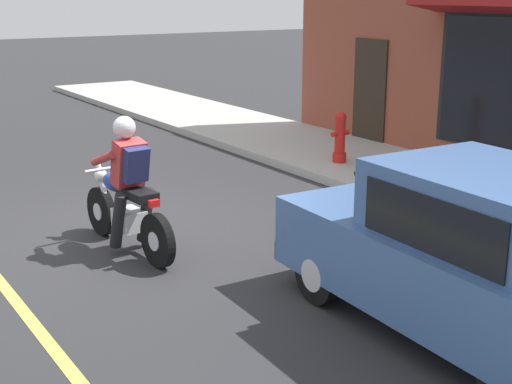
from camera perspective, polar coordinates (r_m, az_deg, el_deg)
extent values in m
plane|color=#2B2B2D|center=(9.22, -9.93, -3.36)|extent=(80.00, 80.00, 0.00)
cube|color=#ADAAA3|center=(14.09, 3.39, 3.81)|extent=(2.60, 22.00, 0.14)
cube|color=brown|center=(12.51, 18.76, 10.91)|extent=(0.50, 9.89, 4.20)
cube|color=#2D2319|center=(14.27, 9.07, 7.79)|extent=(0.04, 0.90, 2.10)
cylinder|color=black|center=(9.19, -12.27, -1.50)|extent=(0.15, 0.63, 0.62)
cylinder|color=silver|center=(9.19, -12.27, -1.50)|extent=(0.14, 0.23, 0.22)
cylinder|color=black|center=(8.01, -7.87, -3.87)|extent=(0.15, 0.63, 0.62)
cylinder|color=silver|center=(8.01, -7.87, -3.87)|extent=(0.14, 0.23, 0.22)
cube|color=silver|center=(8.53, -10.09, -2.18)|extent=(0.31, 0.42, 0.24)
ellipsoid|color=#1E3899|center=(8.63, -11.00, 0.82)|extent=(0.34, 0.54, 0.24)
cube|color=black|center=(8.23, -9.46, -0.12)|extent=(0.30, 0.58, 0.10)
cylinder|color=silver|center=(9.02, -12.10, 0.26)|extent=(0.10, 0.33, 0.68)
cylinder|color=silver|center=(8.85, -11.87, 1.85)|extent=(0.56, 0.08, 0.04)
sphere|color=silver|center=(9.02, -12.30, 1.31)|extent=(0.16, 0.16, 0.16)
cylinder|color=silver|center=(8.30, -7.78, -3.32)|extent=(0.12, 0.55, 0.08)
cube|color=red|center=(7.92, -8.17, -0.91)|extent=(0.12, 0.07, 0.08)
cylinder|color=black|center=(8.38, -10.96, -2.27)|extent=(0.17, 0.36, 0.71)
cylinder|color=black|center=(8.54, -8.82, -1.82)|extent=(0.17, 0.36, 0.71)
cube|color=#B23333|center=(8.30, -10.16, 2.27)|extent=(0.36, 0.35, 0.57)
cylinder|color=#B23333|center=(8.41, -12.14, 2.63)|extent=(0.13, 0.52, 0.26)
cylinder|color=#B23333|center=(8.59, -9.74, 3.02)|extent=(0.13, 0.52, 0.26)
sphere|color=silver|center=(8.27, -10.49, 5.11)|extent=(0.26, 0.26, 0.26)
cube|color=navy|center=(8.16, -9.64, 2.21)|extent=(0.30, 0.26, 0.42)
cylinder|color=black|center=(7.08, 5.06, -6.54)|extent=(0.21, 0.61, 0.60)
cylinder|color=silver|center=(7.08, 5.06, -6.54)|extent=(0.21, 0.34, 0.33)
cylinder|color=black|center=(7.96, 13.54, -4.37)|extent=(0.21, 0.61, 0.60)
cylinder|color=silver|center=(7.96, 13.54, -4.37)|extent=(0.21, 0.34, 0.33)
cube|color=#42669E|center=(6.60, 16.42, -6.08)|extent=(1.80, 3.77, 0.70)
cube|color=#42669E|center=(6.24, 18.53, -1.29)|extent=(1.52, 1.96, 0.66)
cube|color=black|center=(6.82, 13.02, 0.12)|extent=(1.34, 0.41, 0.51)
cube|color=black|center=(5.73, 13.73, -2.61)|extent=(0.10, 1.52, 0.46)
cube|color=silver|center=(7.56, 3.53, -1.66)|extent=(0.24, 0.05, 0.14)
cube|color=silver|center=(8.16, 9.45, -0.55)|extent=(0.24, 0.05, 0.14)
cube|color=#28282B|center=(7.94, 6.65, -3.69)|extent=(1.61, 0.19, 0.20)
cylinder|color=red|center=(12.38, 6.68, 2.76)|extent=(0.24, 0.24, 0.16)
cylinder|color=red|center=(12.30, 6.74, 4.44)|extent=(0.18, 0.18, 0.58)
sphere|color=red|center=(12.24, 6.78, 5.96)|extent=(0.20, 0.20, 0.20)
cylinder|color=red|center=(12.21, 6.27, 4.61)|extent=(0.10, 0.08, 0.08)
cylinder|color=red|center=(12.37, 7.21, 4.73)|extent=(0.10, 0.08, 0.08)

